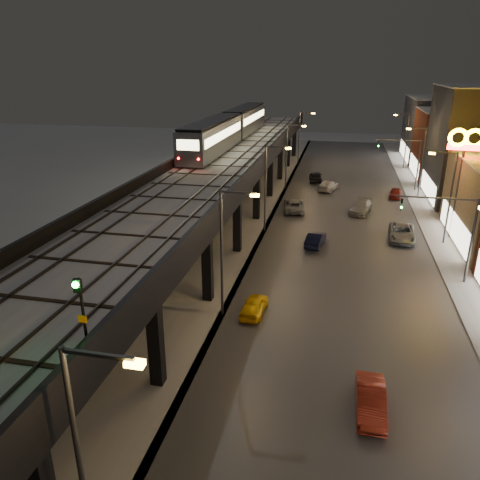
{
  "coord_description": "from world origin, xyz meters",
  "views": [
    {
      "loc": [
        6.59,
        -14.92,
        16.43
      ],
      "look_at": [
        0.15,
        14.85,
        5.0
      ],
      "focal_mm": 35.0,
      "sensor_mm": 36.0,
      "label": 1
    }
  ],
  "objects_px": {
    "car_onc_silver": "(370,401)",
    "car_onc_white": "(361,207)",
    "car_far_white": "(316,177)",
    "car_taxi": "(254,306)",
    "car_onc_dark": "(402,233)",
    "car_mid_silver": "(294,206)",
    "car_onc_red": "(395,193)",
    "car_mid_dark": "(328,186)",
    "subway_train": "(231,127)",
    "rail_signal": "(80,300)",
    "car_near_white": "(316,240)"
  },
  "relations": [
    {
      "from": "rail_signal",
      "to": "car_onc_silver",
      "type": "relative_size",
      "value": 0.69
    },
    {
      "from": "rail_signal",
      "to": "car_onc_white",
      "type": "xyz_separation_m",
      "value": [
        11.44,
        41.41,
        -7.89
      ]
    },
    {
      "from": "car_onc_silver",
      "to": "car_onc_white",
      "type": "relative_size",
      "value": 0.82
    },
    {
      "from": "car_far_white",
      "to": "car_onc_dark",
      "type": "bearing_deg",
      "value": 107.35
    },
    {
      "from": "car_onc_red",
      "to": "car_onc_dark",
      "type": "bearing_deg",
      "value": -84.46
    },
    {
      "from": "rail_signal",
      "to": "car_near_white",
      "type": "relative_size",
      "value": 0.7
    },
    {
      "from": "car_mid_dark",
      "to": "car_onc_dark",
      "type": "xyz_separation_m",
      "value": [
        7.9,
        -18.4,
        0.05
      ]
    },
    {
      "from": "car_near_white",
      "to": "car_far_white",
      "type": "distance_m",
      "value": 26.73
    },
    {
      "from": "car_far_white",
      "to": "car_onc_red",
      "type": "distance_m",
      "value": 12.84
    },
    {
      "from": "car_onc_white",
      "to": "car_onc_dark",
      "type": "bearing_deg",
      "value": -52.84
    },
    {
      "from": "car_taxi",
      "to": "car_near_white",
      "type": "height_order",
      "value": "car_near_white"
    },
    {
      "from": "car_onc_silver",
      "to": "car_far_white",
      "type": "bearing_deg",
      "value": 96.26
    },
    {
      "from": "car_near_white",
      "to": "car_mid_dark",
      "type": "xyz_separation_m",
      "value": [
        0.38,
        21.82,
        0.02
      ]
    },
    {
      "from": "car_taxi",
      "to": "car_mid_silver",
      "type": "distance_m",
      "value": 25.18
    },
    {
      "from": "car_mid_dark",
      "to": "car_onc_red",
      "type": "xyz_separation_m",
      "value": [
        8.77,
        -2.04,
        -0.06
      ]
    },
    {
      "from": "car_near_white",
      "to": "car_onc_silver",
      "type": "height_order",
      "value": "car_onc_silver"
    },
    {
      "from": "car_taxi",
      "to": "car_mid_dark",
      "type": "xyz_separation_m",
      "value": [
        3.75,
        36.03,
        0.06
      ]
    },
    {
      "from": "rail_signal",
      "to": "car_mid_dark",
      "type": "xyz_separation_m",
      "value": [
        7.29,
        51.25,
        -7.93
      ]
    },
    {
      "from": "car_near_white",
      "to": "car_far_white",
      "type": "height_order",
      "value": "car_far_white"
    },
    {
      "from": "rail_signal",
      "to": "car_near_white",
      "type": "distance_m",
      "value": 31.26
    },
    {
      "from": "car_mid_silver",
      "to": "car_onc_dark",
      "type": "bearing_deg",
      "value": 139.54
    },
    {
      "from": "car_onc_silver",
      "to": "car_onc_red",
      "type": "relative_size",
      "value": 1.11
    },
    {
      "from": "subway_train",
      "to": "car_mid_dark",
      "type": "relative_size",
      "value": 8.06
    },
    {
      "from": "subway_train",
      "to": "car_onc_white",
      "type": "relative_size",
      "value": 7.64
    },
    {
      "from": "car_near_white",
      "to": "car_onc_silver",
      "type": "xyz_separation_m",
      "value": [
        4.14,
        -22.71,
        0.01
      ]
    },
    {
      "from": "car_taxi",
      "to": "car_onc_dark",
      "type": "distance_m",
      "value": 21.13
    },
    {
      "from": "car_far_white",
      "to": "car_onc_white",
      "type": "distance_m",
      "value": 15.96
    },
    {
      "from": "rail_signal",
      "to": "car_mid_silver",
      "type": "height_order",
      "value": "rail_signal"
    },
    {
      "from": "car_mid_dark",
      "to": "car_onc_dark",
      "type": "height_order",
      "value": "car_onc_dark"
    },
    {
      "from": "car_mid_silver",
      "to": "car_far_white",
      "type": "bearing_deg",
      "value": -102.92
    },
    {
      "from": "car_taxi",
      "to": "car_onc_silver",
      "type": "bearing_deg",
      "value": 134.88
    },
    {
      "from": "car_taxi",
      "to": "car_onc_dark",
      "type": "height_order",
      "value": "car_onc_dark"
    },
    {
      "from": "subway_train",
      "to": "car_mid_dark",
      "type": "xyz_separation_m",
      "value": [
        13.69,
        0.61,
        -7.8
      ]
    },
    {
      "from": "car_taxi",
      "to": "car_onc_silver",
      "type": "height_order",
      "value": "car_onc_silver"
    },
    {
      "from": "car_mid_silver",
      "to": "car_onc_red",
      "type": "height_order",
      "value": "car_mid_silver"
    },
    {
      "from": "car_mid_silver",
      "to": "car_onc_dark",
      "type": "xyz_separation_m",
      "value": [
        11.52,
        -7.55,
        0.02
      ]
    },
    {
      "from": "car_onc_silver",
      "to": "car_onc_red",
      "type": "height_order",
      "value": "car_onc_silver"
    },
    {
      "from": "subway_train",
      "to": "car_mid_silver",
      "type": "xyz_separation_m",
      "value": [
        10.07,
        -10.24,
        -7.77
      ]
    },
    {
      "from": "car_mid_dark",
      "to": "car_onc_silver",
      "type": "distance_m",
      "value": 44.68
    },
    {
      "from": "rail_signal",
      "to": "car_taxi",
      "type": "height_order",
      "value": "rail_signal"
    },
    {
      "from": "car_mid_silver",
      "to": "car_mid_dark",
      "type": "distance_m",
      "value": 11.44
    },
    {
      "from": "rail_signal",
      "to": "car_far_white",
      "type": "xyz_separation_m",
      "value": [
        5.24,
        56.12,
        -7.84
      ]
    },
    {
      "from": "subway_train",
      "to": "car_taxi",
      "type": "relative_size",
      "value": 10.37
    },
    {
      "from": "car_onc_silver",
      "to": "car_onc_dark",
      "type": "relative_size",
      "value": 0.77
    },
    {
      "from": "subway_train",
      "to": "car_far_white",
      "type": "xyz_separation_m",
      "value": [
        11.64,
        5.47,
        -7.71
      ]
    },
    {
      "from": "car_mid_silver",
      "to": "car_taxi",
      "type": "bearing_deg",
      "value": 82.49
    },
    {
      "from": "car_taxi",
      "to": "car_far_white",
      "type": "xyz_separation_m",
      "value": [
        1.69,
        40.89,
        0.15
      ]
    },
    {
      "from": "car_near_white",
      "to": "car_onc_red",
      "type": "xyz_separation_m",
      "value": [
        9.15,
        19.78,
        -0.04
      ]
    },
    {
      "from": "car_taxi",
      "to": "car_onc_red",
      "type": "xyz_separation_m",
      "value": [
        12.52,
        33.99,
        -0.0
      ]
    },
    {
      "from": "rail_signal",
      "to": "car_onc_red",
      "type": "bearing_deg",
      "value": 71.93
    }
  ]
}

